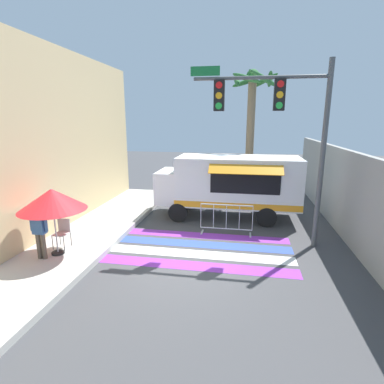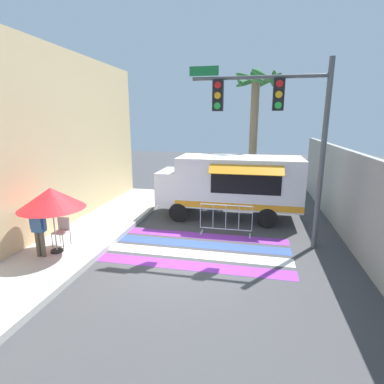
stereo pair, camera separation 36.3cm
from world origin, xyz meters
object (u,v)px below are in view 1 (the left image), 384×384
object	(u,v)px
food_truck	(227,182)
folding_chair	(63,230)
barricade_front	(226,220)
vendor_person	(39,228)
patio_umbrella	(52,200)
traffic_signal_pole	(279,118)
palm_tree	(252,114)

from	to	relation	value
food_truck	folding_chair	size ratio (longest dim) A/B	6.62
barricade_front	folding_chair	bearing A→B (deg)	-154.14
vendor_person	patio_umbrella	bearing A→B (deg)	43.93
patio_umbrella	vendor_person	size ratio (longest dim) A/B	1.23
food_truck	vendor_person	xyz separation A→B (m)	(-4.85, -5.20, -0.43)
folding_chair	traffic_signal_pole	bearing A→B (deg)	17.37
patio_umbrella	palm_tree	size ratio (longest dim) A/B	0.31
patio_umbrella	folding_chair	size ratio (longest dim) A/B	2.25
traffic_signal_pole	barricade_front	bearing A→B (deg)	159.67
folding_chair	vendor_person	bearing A→B (deg)	-95.70
folding_chair	palm_tree	bearing A→B (deg)	54.43
patio_umbrella	folding_chair	world-z (taller)	patio_umbrella
traffic_signal_pole	vendor_person	distance (m)	7.64
vendor_person	palm_tree	size ratio (longest dim) A/B	0.25
patio_umbrella	barricade_front	world-z (taller)	patio_umbrella
food_truck	traffic_signal_pole	distance (m)	3.97
traffic_signal_pole	folding_chair	distance (m)	7.45
folding_chair	vendor_person	xyz separation A→B (m)	(-0.11, -0.86, 0.37)
food_truck	patio_umbrella	distance (m)	6.70
folding_chair	patio_umbrella	bearing A→B (deg)	-73.66
patio_umbrella	barricade_front	bearing A→B (deg)	31.26
food_truck	vendor_person	distance (m)	7.13
barricade_front	vendor_person	bearing A→B (deg)	-147.09
folding_chair	food_truck	bearing A→B (deg)	44.22
palm_tree	traffic_signal_pole	bearing A→B (deg)	-82.80
food_truck	folding_chair	bearing A→B (deg)	-137.51
food_truck	vendor_person	size ratio (longest dim) A/B	3.63
folding_chair	palm_tree	size ratio (longest dim) A/B	0.14
vendor_person	barricade_front	size ratio (longest dim) A/B	0.86
patio_umbrella	folding_chair	xyz separation A→B (m)	(-0.13, 0.51, -1.12)
patio_umbrella	folding_chair	bearing A→B (deg)	104.61
food_truck	barricade_front	xyz separation A→B (m)	(0.13, -1.98, -0.96)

